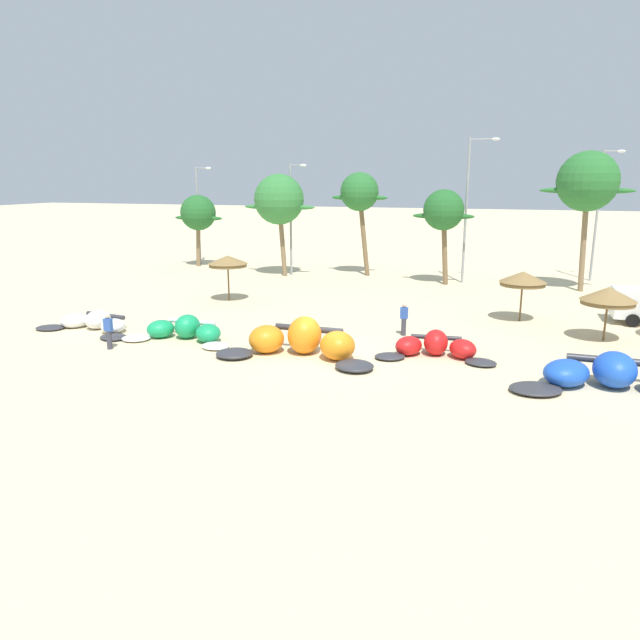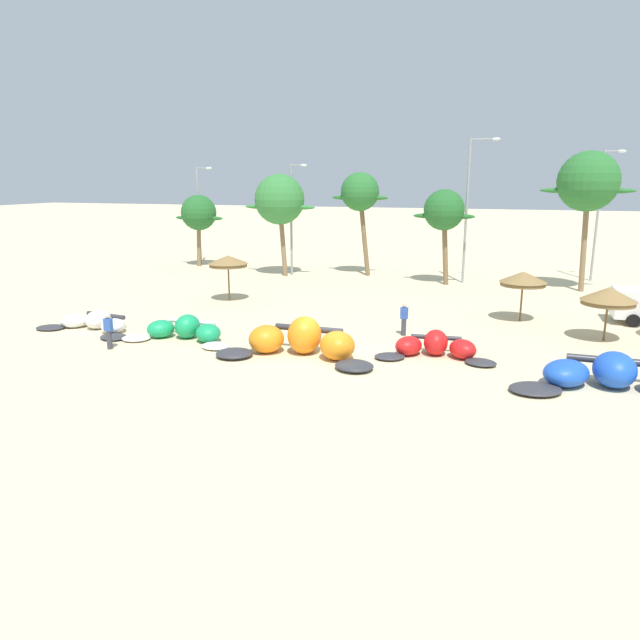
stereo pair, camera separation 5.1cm
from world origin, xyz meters
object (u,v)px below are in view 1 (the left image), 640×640
Objects in this scene: beach_umbrella_middle at (523,278)px; kite_left_of_center at (301,342)px; kite_right_of_center at (616,377)px; beach_umbrella_near_van at (228,261)px; beach_umbrella_near_palms at (608,296)px; lamppost_west at (199,210)px; kite_far_left at (94,323)px; person_near_kites at (109,331)px; palm_center_right at (588,182)px; palm_center_left at (444,211)px; lamppost_east_center at (469,204)px; lamppost_east at (599,210)px; palm_left_of_gap at (360,193)px; lamppost_west_center at (292,214)px; kite_left at (184,331)px; palm_left at (279,200)px; person_by_umbrellas at (404,319)px; palm_leftmost at (198,213)px; kite_center at (435,347)px.

kite_left_of_center is at bearing -133.60° from beach_umbrella_middle.
kite_right_of_center is 2.72× the size of beach_umbrella_near_van.
beach_umbrella_near_van is 1.10× the size of beach_umbrella_near_palms.
beach_umbrella_middle is at bearing -27.73° from lamppost_west.
person_near_kites is at bearing -42.32° from kite_far_left.
beach_umbrella_near_palms is 35.23m from lamppost_west.
beach_umbrella_near_palms is at bearing -90.48° from palm_center_right.
palm_center_left is (-8.46, 20.31, 4.73)m from kite_right_of_center.
kite_right_of_center is at bearing -72.34° from lamppost_east_center.
kite_left_of_center is at bearing -5.20° from kite_far_left.
beach_umbrella_near_van is 1.06× the size of beach_umbrella_middle.
palm_center_right reaches higher than kite_far_left.
beach_umbrella_near_palms is at bearing 12.87° from kite_far_left.
kite_far_left is 35.48m from lamppost_east.
beach_umbrella_near_palms is 22.43m from palm_left_of_gap.
lamppost_west_center reaches higher than beach_umbrella_middle.
lamppost_east reaches higher than beach_umbrella_near_palms.
palm_center_left reaches higher than beach_umbrella_middle.
kite_left is 3.43m from person_near_kites.
beach_umbrella_middle is 4.78m from beach_umbrella_near_palms.
palm_left_of_gap is 0.77× the size of lamppost_east_center.
kite_left is 0.75× the size of palm_left.
kite_right_of_center is 0.91× the size of lamppost_west.
person_by_umbrellas is at bearing -41.59° from lamppost_west.
palm_center_left reaches higher than beach_umbrella_near_palms.
lamppost_east is at bearing 72.47° from palm_center_right.
beach_umbrella_near_palms is 0.38× the size of palm_center_left.
person_near_kites is 31.12m from palm_center_right.
palm_leftmost is at bearing 127.45° from kite_left_of_center.
kite_far_left is 20.18m from lamppost_west_center.
palm_center_right is at bearing -4.93° from palm_leftmost.
lamppost_west is at bearing 152.27° from beach_umbrella_middle.
kite_left is 31.95m from lamppost_east.
lamppost_west is (-9.20, 25.37, 3.93)m from person_near_kites.
palm_center_right reaches higher than palm_left.
palm_center_right is (7.43, 18.24, 6.81)m from kite_center.
kite_left_of_center is 28.98m from lamppost_east.
kite_left reaches higher than kite_center.
kite_far_left is 0.58× the size of lamppost_east_center.
palm_left_of_gap is at bearing -171.34° from lamppost_east.
kite_center is 0.56× the size of lamppost_east.
person_near_kites is (-0.36, -11.36, -1.68)m from beach_umbrella_near_van.
palm_center_right is (9.33, 15.15, 6.42)m from person_by_umbrellas.
person_near_kites is at bearing -70.31° from palm_leftmost.
palm_left is at bearing 81.49° from kite_far_left.
beach_umbrella_near_palms is at bearing 11.64° from person_by_umbrellas.
beach_umbrella_near_palms is (3.74, -2.97, -0.14)m from beach_umbrella_middle.
palm_center_left is at bearing 112.63° from kite_right_of_center.
kite_right_of_center is 0.97× the size of palm_left_of_gap.
lamppost_west_center is 0.84× the size of lamppost_east_center.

